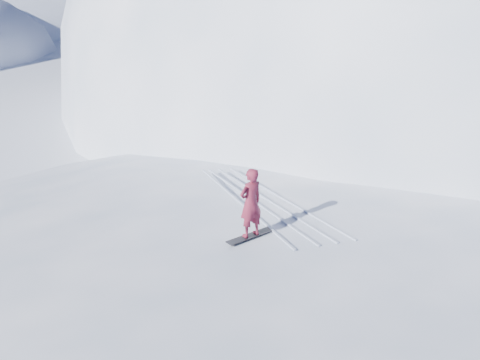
# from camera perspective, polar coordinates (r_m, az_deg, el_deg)

# --- Properties ---
(near_ridge) EXTENTS (36.00, 28.00, 4.80)m
(near_ridge) POSITION_cam_1_polar(r_m,az_deg,el_deg) (15.34, 13.43, -12.64)
(near_ridge) COLOR white
(near_ridge) RESTS_ON ground
(summit_peak) EXTENTS (60.00, 56.00, 56.00)m
(summit_peak) POSITION_cam_1_polar(r_m,az_deg,el_deg) (44.59, 23.97, 8.47)
(summit_peak) COLOR white
(summit_peak) RESTS_ON ground
(peak_shoulder) EXTENTS (28.00, 24.00, 18.00)m
(peak_shoulder) POSITION_cam_1_polar(r_m,az_deg,el_deg) (33.15, 13.76, 5.86)
(peak_shoulder) COLOR white
(peak_shoulder) RESTS_ON ground
(wind_bumps) EXTENTS (16.00, 14.40, 1.00)m
(wind_bumps) POSITION_cam_1_polar(r_m,az_deg,el_deg) (14.09, 9.31, -15.67)
(wind_bumps) COLOR white
(wind_bumps) RESTS_ON ground
(snowboard) EXTENTS (1.33, 0.75, 0.02)m
(snowboard) POSITION_cam_1_polar(r_m,az_deg,el_deg) (13.10, 1.12, -5.98)
(snowboard) COLOR black
(snowboard) RESTS_ON near_ridge
(snowboarder) EXTENTS (0.74, 0.63, 1.74)m
(snowboarder) POSITION_cam_1_polar(r_m,az_deg,el_deg) (12.72, 1.15, -2.45)
(snowboarder) COLOR maroon
(snowboarder) RESTS_ON snowboard
(board_tracks) EXTENTS (2.67, 5.92, 0.04)m
(board_tracks) POSITION_cam_1_polar(r_m,az_deg,el_deg) (15.07, 2.39, -2.18)
(board_tracks) COLOR silver
(board_tracks) RESTS_ON ground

